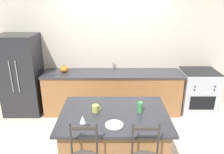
{
  "coord_description": "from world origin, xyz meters",
  "views": [
    {
      "loc": [
        -0.01,
        -4.01,
        2.42
      ],
      "look_at": [
        0.01,
        -0.5,
        1.13
      ],
      "focal_mm": 35.0,
      "sensor_mm": 36.0,
      "label": 1
    }
  ],
  "objects_px": {
    "refrigerator": "(21,75)",
    "dinner_plate": "(114,125)",
    "coffee_mug": "(95,108)",
    "oven_range": "(196,91)",
    "pumpkin_decoration": "(63,69)",
    "wine_glass": "(82,120)",
    "tumbler_cup": "(139,107)"
  },
  "relations": [
    {
      "from": "wine_glass",
      "to": "pumpkin_decoration",
      "type": "relative_size",
      "value": 1.08
    },
    {
      "from": "refrigerator",
      "to": "oven_range",
      "type": "distance_m",
      "value": 3.81
    },
    {
      "from": "coffee_mug",
      "to": "wine_glass",
      "type": "bearing_deg",
      "value": -105.75
    },
    {
      "from": "tumbler_cup",
      "to": "coffee_mug",
      "type": "bearing_deg",
      "value": 179.24
    },
    {
      "from": "wine_glass",
      "to": "tumbler_cup",
      "type": "relative_size",
      "value": 1.26
    },
    {
      "from": "coffee_mug",
      "to": "tumbler_cup",
      "type": "distance_m",
      "value": 0.61
    },
    {
      "from": "refrigerator",
      "to": "coffee_mug",
      "type": "distance_m",
      "value": 2.42
    },
    {
      "from": "oven_range",
      "to": "wine_glass",
      "type": "height_order",
      "value": "wine_glass"
    },
    {
      "from": "refrigerator",
      "to": "pumpkin_decoration",
      "type": "distance_m",
      "value": 0.91
    },
    {
      "from": "dinner_plate",
      "to": "pumpkin_decoration",
      "type": "bearing_deg",
      "value": 116.62
    },
    {
      "from": "oven_range",
      "to": "wine_glass",
      "type": "distance_m",
      "value": 3.14
    },
    {
      "from": "coffee_mug",
      "to": "oven_range",
      "type": "bearing_deg",
      "value": 39.39
    },
    {
      "from": "dinner_plate",
      "to": "tumbler_cup",
      "type": "xyz_separation_m",
      "value": [
        0.36,
        0.33,
        0.06
      ]
    },
    {
      "from": "coffee_mug",
      "to": "dinner_plate",
      "type": "bearing_deg",
      "value": -53.42
    },
    {
      "from": "wine_glass",
      "to": "pumpkin_decoration",
      "type": "bearing_deg",
      "value": 107.25
    },
    {
      "from": "dinner_plate",
      "to": "coffee_mug",
      "type": "distance_m",
      "value": 0.43
    },
    {
      "from": "oven_range",
      "to": "tumbler_cup",
      "type": "relative_size",
      "value": 6.51
    },
    {
      "from": "tumbler_cup",
      "to": "refrigerator",
      "type": "bearing_deg",
      "value": 143.28
    },
    {
      "from": "oven_range",
      "to": "pumpkin_decoration",
      "type": "distance_m",
      "value": 2.93
    },
    {
      "from": "oven_range",
      "to": "tumbler_cup",
      "type": "bearing_deg",
      "value": -130.69
    },
    {
      "from": "refrigerator",
      "to": "coffee_mug",
      "type": "bearing_deg",
      "value": -45.24
    },
    {
      "from": "refrigerator",
      "to": "dinner_plate",
      "type": "bearing_deg",
      "value": -46.47
    },
    {
      "from": "pumpkin_decoration",
      "to": "wine_glass",
      "type": "bearing_deg",
      "value": -72.75
    },
    {
      "from": "wine_glass",
      "to": "tumbler_cup",
      "type": "xyz_separation_m",
      "value": [
        0.73,
        0.42,
        -0.06
      ]
    },
    {
      "from": "oven_range",
      "to": "pumpkin_decoration",
      "type": "xyz_separation_m",
      "value": [
        -2.89,
        0.03,
        0.5
      ]
    },
    {
      "from": "wine_glass",
      "to": "refrigerator",
      "type": "bearing_deg",
      "value": 126.44
    },
    {
      "from": "dinner_plate",
      "to": "coffee_mug",
      "type": "relative_size",
      "value": 1.81
    },
    {
      "from": "refrigerator",
      "to": "coffee_mug",
      "type": "xyz_separation_m",
      "value": [
        1.7,
        -1.71,
        0.12
      ]
    },
    {
      "from": "dinner_plate",
      "to": "pumpkin_decoration",
      "type": "height_order",
      "value": "pumpkin_decoration"
    },
    {
      "from": "refrigerator",
      "to": "oven_range",
      "type": "relative_size",
      "value": 1.8
    },
    {
      "from": "coffee_mug",
      "to": "pumpkin_decoration",
      "type": "xyz_separation_m",
      "value": [
        -0.8,
        1.75,
        -0.0
      ]
    },
    {
      "from": "wine_glass",
      "to": "pumpkin_decoration",
      "type": "height_order",
      "value": "wine_glass"
    }
  ]
}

